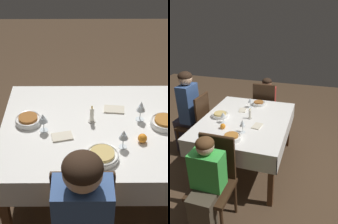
# 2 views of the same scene
# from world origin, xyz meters

# --- Properties ---
(ground_plane) EXTENTS (8.00, 8.00, 0.00)m
(ground_plane) POSITION_xyz_m (0.00, 0.00, 0.00)
(ground_plane) COLOR #4C3826
(dining_table) EXTENTS (1.40, 1.12, 0.72)m
(dining_table) POSITION_xyz_m (0.00, 0.00, 0.64)
(dining_table) COLOR white
(dining_table) RESTS_ON ground_plane
(bowl_south) EXTENTS (0.22, 0.22, 0.06)m
(bowl_south) POSITION_xyz_m (0.04, -0.35, 0.75)
(bowl_south) COLOR white
(bowl_south) RESTS_ON dining_table
(wine_glass_south) EXTENTS (0.07, 0.07, 0.15)m
(wine_glass_south) POSITION_xyz_m (0.18, -0.23, 0.83)
(wine_glass_south) COLOR white
(wine_glass_south) RESTS_ON dining_table
(bowl_east) EXTENTS (0.21, 0.21, 0.06)m
(bowl_east) POSITION_xyz_m (0.52, 0.01, 0.75)
(bowl_east) COLOR white
(bowl_east) RESTS_ON dining_table
(wine_glass_east) EXTENTS (0.07, 0.07, 0.16)m
(wine_glass_east) POSITION_xyz_m (0.34, 0.08, 0.84)
(wine_glass_east) COLOR white
(wine_glass_east) RESTS_ON dining_table
(bowl_west) EXTENTS (0.20, 0.20, 0.06)m
(bowl_west) POSITION_xyz_m (-0.50, 0.04, 0.75)
(bowl_west) COLOR white
(bowl_west) RESTS_ON dining_table
(wine_glass_west) EXTENTS (0.07, 0.07, 0.15)m
(wine_glass_west) POSITION_xyz_m (-0.37, -0.05, 0.83)
(wine_glass_west) COLOR white
(wine_glass_west) RESTS_ON dining_table
(candle_centerpiece) EXTENTS (0.06, 0.06, 0.15)m
(candle_centerpiece) POSITION_xyz_m (-0.02, 0.05, 0.78)
(candle_centerpiece) COLOR beige
(candle_centerpiece) RESTS_ON dining_table
(orange_fruit) EXTENTS (0.06, 0.06, 0.06)m
(orange_fruit) POSITION_xyz_m (0.32, -0.18, 0.75)
(orange_fruit) COLOR orange
(orange_fruit) RESTS_ON dining_table
(napkin_red_folded) EXTENTS (0.16, 0.12, 0.01)m
(napkin_red_folded) POSITION_xyz_m (-0.24, -0.13, 0.73)
(napkin_red_folded) COLOR beige
(napkin_red_folded) RESTS_ON dining_table
(napkin_spare_side) EXTENTS (0.17, 0.12, 0.01)m
(napkin_spare_side) POSITION_xyz_m (0.16, 0.20, 0.73)
(napkin_spare_side) COLOR beige
(napkin_spare_side) RESTS_ON dining_table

